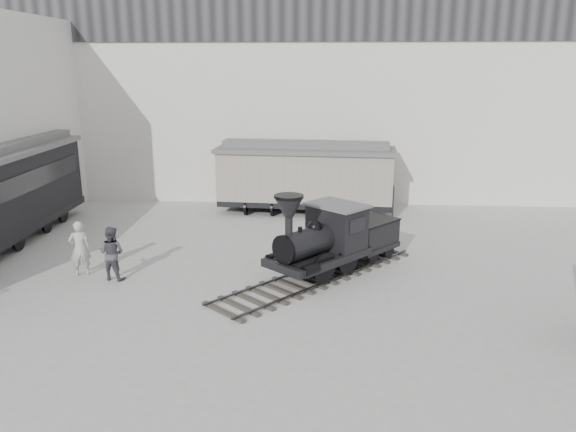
# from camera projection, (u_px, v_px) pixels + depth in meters

# --- Properties ---
(ground) EXTENTS (90.00, 90.00, 0.00)m
(ground) POSITION_uv_depth(u_px,v_px,m) (271.00, 319.00, 15.76)
(ground) COLOR #9E9E9B
(north_wall) EXTENTS (34.00, 2.51, 11.00)m
(north_wall) POSITION_uv_depth(u_px,v_px,m) (297.00, 92.00, 28.76)
(north_wall) COLOR silver
(north_wall) RESTS_ON ground
(locomotive) EXTENTS (6.99, 7.52, 2.98)m
(locomotive) POSITION_uv_depth(u_px,v_px,m) (331.00, 242.00, 19.00)
(locomotive) COLOR #2D2926
(locomotive) RESTS_ON ground
(boxcar) EXTENTS (8.63, 3.26, 3.46)m
(boxcar) POSITION_uv_depth(u_px,v_px,m) (305.00, 175.00, 26.77)
(boxcar) COLOR black
(boxcar) RESTS_ON ground
(visitor_a) EXTENTS (0.81, 0.67, 1.90)m
(visitor_a) POSITION_uv_depth(u_px,v_px,m) (80.00, 248.00, 18.85)
(visitor_a) COLOR #B0AEAA
(visitor_a) RESTS_ON ground
(visitor_b) EXTENTS (1.00, 0.85, 1.81)m
(visitor_b) POSITION_uv_depth(u_px,v_px,m) (112.00, 253.00, 18.50)
(visitor_b) COLOR #434148
(visitor_b) RESTS_ON ground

